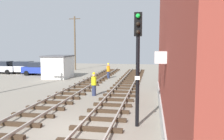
% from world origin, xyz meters
% --- Properties ---
extents(ground_plane, '(80.00, 80.00, 0.00)m').
position_xyz_m(ground_plane, '(0.00, 0.00, 0.00)').
color(ground_plane, gray).
extents(track_near_building, '(2.50, 54.83, 0.32)m').
position_xyz_m(track_near_building, '(1.07, -0.00, 0.13)').
color(track_near_building, '#38281C').
rests_on(track_near_building, ground).
extents(track_centre, '(2.50, 54.83, 0.32)m').
position_xyz_m(track_centre, '(-2.86, -0.00, 0.13)').
color(track_centre, '#38281C').
rests_on(track_centre, ground).
extents(signal_mast, '(0.36, 0.40, 5.44)m').
position_xyz_m(signal_mast, '(2.89, 0.98, 3.41)').
color(signal_mast, black).
rests_on(signal_mast, ground).
extents(brick_building, '(5.67, 16.99, 7.70)m').
position_xyz_m(brick_building, '(6.70, 1.38, 3.84)').
color(brick_building, maroon).
rests_on(brick_building, ground).
extents(control_hut, '(3.00, 3.80, 2.76)m').
position_xyz_m(control_hut, '(-7.88, 16.73, 1.39)').
color(control_hut, silver).
rests_on(control_hut, ground).
extents(parked_car_blue, '(4.20, 2.04, 1.76)m').
position_xyz_m(parked_car_blue, '(-11.55, 18.72, 0.90)').
color(parked_car_blue, '#23389E').
rests_on(parked_car_blue, ground).
extents(parked_car_white, '(4.20, 2.04, 1.76)m').
position_xyz_m(parked_car_white, '(-14.37, 19.76, 0.90)').
color(parked_car_white, silver).
rests_on(parked_car_white, ground).
extents(parked_car_silver, '(4.20, 2.04, 1.76)m').
position_xyz_m(parked_car_silver, '(-17.50, 19.56, 0.90)').
color(parked_car_silver, '#B7B7BC').
rests_on(parked_car_silver, ground).
extents(utility_pole_far, '(1.80, 0.24, 8.66)m').
position_xyz_m(utility_pole_far, '(-8.90, 25.99, 4.52)').
color(utility_pole_far, brown).
rests_on(utility_pole_far, ground).
extents(track_worker_foreground, '(0.40, 0.40, 1.87)m').
position_xyz_m(track_worker_foreground, '(-1.67, 17.14, 0.93)').
color(track_worker_foreground, '#262D4C').
rests_on(track_worker_foreground, ground).
extents(track_worker_distant, '(0.40, 0.40, 1.87)m').
position_xyz_m(track_worker_distant, '(-0.92, 7.36, 0.93)').
color(track_worker_distant, '#262D4C').
rests_on(track_worker_distant, ground).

